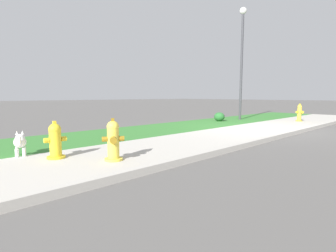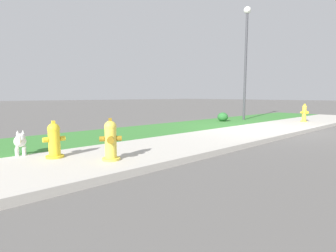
{
  "view_description": "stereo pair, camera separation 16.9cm",
  "coord_description": "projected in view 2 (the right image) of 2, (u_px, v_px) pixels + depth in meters",
  "views": [
    {
      "loc": [
        -8.56,
        -4.2,
        1.14
      ],
      "look_at": [
        -4.14,
        0.39,
        0.4
      ],
      "focal_mm": 28.0,
      "sensor_mm": 36.0,
      "label": 1
    },
    {
      "loc": [
        -8.44,
        -4.32,
        1.14
      ],
      "look_at": [
        -4.14,
        0.39,
        0.4
      ],
      "focal_mm": 28.0,
      "sensor_mm": 36.0,
      "label": 2
    }
  ],
  "objects": [
    {
      "name": "fire_hydrant_by_grass_verge",
      "position": [
        54.0,
        140.0,
        4.78
      ],
      "size": [
        0.39,
        0.37,
        0.69
      ],
      "rotation": [
        0.0,
        0.0,
        6.19
      ],
      "color": "yellow",
      "rests_on": "ground"
    },
    {
      "name": "fire_hydrant_mid_block",
      "position": [
        304.0,
        113.0,
        11.34
      ],
      "size": [
        0.36,
        0.33,
        0.79
      ],
      "rotation": [
        0.0,
        0.0,
        2.72
      ],
      "color": "gold",
      "rests_on": "ground"
    },
    {
      "name": "shrub_bush_near_lamp",
      "position": [
        223.0,
        117.0,
        11.64
      ],
      "size": [
        0.47,
        0.47,
        0.4
      ],
      "color": "#28662D",
      "rests_on": "ground"
    },
    {
      "name": "fire_hydrant_at_driveway",
      "position": [
        111.0,
        140.0,
        4.58
      ],
      "size": [
        0.37,
        0.36,
        0.75
      ],
      "rotation": [
        0.0,
        0.0,
        2.6
      ],
      "color": "yellow",
      "rests_on": "ground"
    },
    {
      "name": "small_white_dog",
      "position": [
        20.0,
        141.0,
        5.04
      ],
      "size": [
        0.29,
        0.49,
        0.46
      ],
      "rotation": [
        0.0,
        0.0,
        1.29
      ],
      "color": "white",
      "rests_on": "ground"
    },
    {
      "name": "grass_verge",
      "position": [
        208.0,
        123.0,
        10.76
      ],
      "size": [
        18.0,
        2.56,
        0.01
      ],
      "primitive_type": "cube",
      "color": "#387A33",
      "rests_on": "ground"
    },
    {
      "name": "sidewalk_pavement",
      "position": [
        265.0,
        129.0,
        8.95
      ],
      "size": [
        18.0,
        2.38,
        0.01
      ],
      "primitive_type": "cube",
      "color": "#BCB7AD",
      "rests_on": "ground"
    },
    {
      "name": "ground_plane",
      "position": [
        265.0,
        129.0,
        8.95
      ],
      "size": [
        120.0,
        120.0,
        0.0
      ],
      "primitive_type": "plane",
      "color": "#5B5956"
    },
    {
      "name": "street_lamp",
      "position": [
        246.0,
        47.0,
        12.05
      ],
      "size": [
        0.32,
        0.32,
        5.15
      ],
      "color": "#3D3D42",
      "rests_on": "ground"
    },
    {
      "name": "street_curb",
      "position": [
        304.0,
        131.0,
        8.01
      ],
      "size": [
        18.0,
        0.16,
        0.12
      ],
      "primitive_type": "cube",
      "color": "#BCB7AD",
      "rests_on": "ground"
    }
  ]
}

